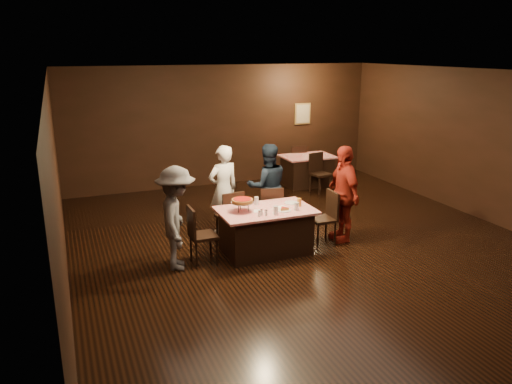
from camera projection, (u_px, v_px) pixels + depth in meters
room at (321, 129)px, 7.98m from camera, size 10.00×10.04×3.02m
main_table at (266, 231)px, 8.50m from camera, size 1.60×1.00×0.77m
back_table at (307, 171)px, 12.70m from camera, size 1.30×0.90×0.77m
chair_far_left at (229, 215)px, 9.01m from camera, size 0.46×0.46×0.95m
chair_far_right at (270, 210)px, 9.29m from camera, size 0.49×0.49×0.95m
chair_end_left at (203, 234)px, 8.09m from camera, size 0.42×0.42×0.95m
chair_end_right at (323, 218)px, 8.87m from camera, size 0.43×0.43×0.95m
chair_back_near at (321, 173)px, 12.05m from camera, size 0.49×0.49×0.95m
chair_back_far at (297, 162)px, 13.21m from camera, size 0.48×0.48×0.95m
diner_white_jacket at (223, 190)px, 9.31m from camera, size 0.68×0.52×1.68m
diner_navy_hoodie at (267, 186)px, 9.58m from camera, size 0.89×0.74×1.66m
diner_grey_knit at (177, 218)px, 7.77m from camera, size 0.86×1.19×1.66m
diner_red_shirt at (343, 194)px, 8.93m from camera, size 0.52×1.06×1.75m
pizza_stand at (242, 201)px, 8.25m from camera, size 0.38×0.38×0.22m
plate_with_slice at (284, 209)px, 8.32m from camera, size 0.25×0.25×0.06m
plate_empty at (291, 203)px, 8.72m from camera, size 0.25×0.25×0.01m
glass_front_left at (276, 210)px, 8.13m from camera, size 0.08×0.08×0.14m
glass_front_right at (296, 207)px, 8.31m from camera, size 0.08×0.08×0.14m
glass_amber at (299, 202)px, 8.55m from camera, size 0.08×0.08×0.14m
glass_back at (256, 201)px, 8.63m from camera, size 0.08×0.08×0.14m
condiments at (262, 213)px, 8.07m from camera, size 0.17×0.10×0.09m
napkin_center at (282, 207)px, 8.50m from camera, size 0.19×0.19×0.01m
napkin_left at (259, 211)px, 8.30m from camera, size 0.21×0.21×0.01m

